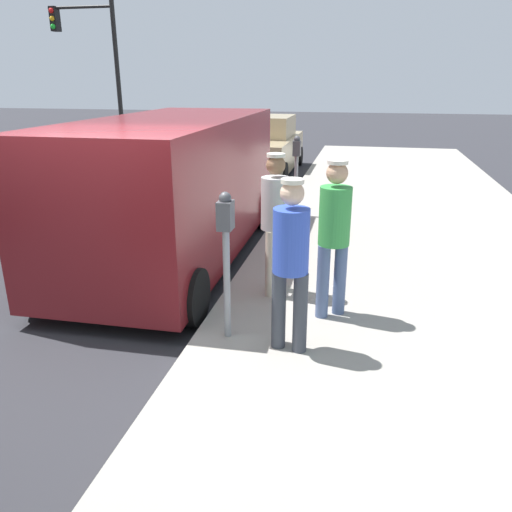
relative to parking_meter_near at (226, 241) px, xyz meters
The scene contains 10 objects.
ground_plane 1.80m from the parking_meter_near, behind, with size 80.00×80.00×0.00m, color #2D2D33.
sidewalk_slab 2.42m from the parking_meter_near, ahead, with size 5.00×32.00×0.15m, color #9E998E.
parking_meter_near is the anchor object (origin of this frame).
parking_meter_far 5.03m from the parking_meter_near, 90.00° to the left, with size 0.14×0.18×1.52m.
pedestrian_in_blue 0.67m from the parking_meter_near, 10.90° to the right, with size 0.36×0.34×1.69m.
pedestrian_in_green 1.23m from the parking_meter_near, 35.91° to the left, with size 0.34×0.34×1.74m.
pedestrian_in_gray 1.25m from the parking_meter_near, 77.41° to the left, with size 0.34×0.35×1.72m.
parked_van 2.88m from the parking_meter_near, 121.35° to the left, with size 2.17×5.22×2.15m.
parked_sedan_ahead 10.48m from the parking_meter_near, 99.41° to the left, with size 1.96×4.41×1.65m.
traffic_light_corner 15.54m from the parking_meter_near, 122.86° to the left, with size 2.48×0.42×5.20m.
Camera 1 is at (2.62, -4.61, 2.67)m, focal length 35.30 mm.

